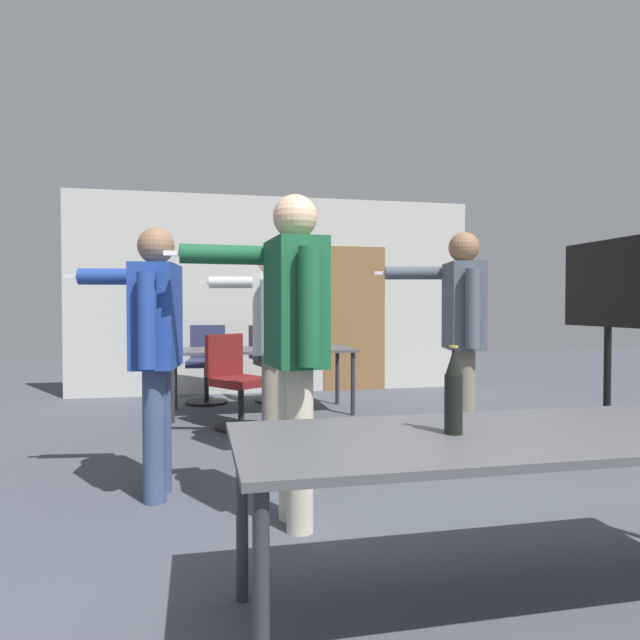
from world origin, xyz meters
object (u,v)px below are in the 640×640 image
person_center_tall (461,322)px  office_chair_far_right (270,366)px  person_left_plaid (154,336)px  person_near_casual (293,327)px  beer_bottle (454,392)px  office_chair_far_left (236,384)px  tv_screen (608,318)px  person_right_polo (269,328)px  office_chair_near_pushed (207,366)px  drink_cup (228,344)px

person_center_tall → office_chair_far_right: 3.22m
person_center_tall → person_left_plaid: bearing=113.9°
person_near_casual → beer_bottle: 1.18m
person_left_plaid → beer_bottle: bearing=-137.7°
person_near_casual → office_chair_far_left: 2.70m
office_chair_far_right → person_center_tall: bearing=11.7°
office_chair_far_right → tv_screen: bearing=30.4°
person_left_plaid → beer_bottle: person_left_plaid is taller
person_right_polo → person_center_tall: bearing=-91.2°
tv_screen → person_left_plaid: (-3.62, -0.43, -0.09)m
person_center_tall → office_chair_far_left: (-1.66, 1.53, -0.65)m
person_left_plaid → office_chair_far_left: (0.64, 1.97, -0.59)m
person_center_tall → office_chair_far_left: 2.35m
person_left_plaid → office_chair_far_right: bearing=-11.6°
tv_screen → person_left_plaid: bearing=-83.2°
office_chair_near_pushed → office_chair_far_right: 0.78m
person_right_polo → office_chair_far_right: size_ratio=1.77×
person_left_plaid → office_chair_near_pushed: 3.58m
person_center_tall → office_chair_far_left: bearing=60.3°
beer_bottle → person_right_polo: bearing=98.3°
person_left_plaid → person_center_tall: size_ratio=0.95×
tv_screen → person_center_tall: 1.32m
person_left_plaid → drink_cup: 2.73m
office_chair_far_left → beer_bottle: 3.76m
tv_screen → beer_bottle: bearing=-48.3°
person_left_plaid → office_chair_near_pushed: size_ratio=1.77×
tv_screen → person_near_casual: person_near_casual is taller
tv_screen → office_chair_far_left: (-2.98, 1.54, -0.68)m
tv_screen → person_right_polo: 2.82m
person_center_tall → person_right_polo: bearing=87.0°
office_chair_near_pushed → person_near_casual: bearing=100.7°
person_near_casual → office_chair_far_left: bearing=-1.5°
person_near_casual → beer_bottle: size_ratio=5.42×
person_center_tall → drink_cup: (-1.71, 2.21, -0.30)m
person_left_plaid → person_near_casual: bearing=-122.3°
office_chair_far_left → person_left_plaid: bearing=36.9°
tv_screen → person_left_plaid: size_ratio=1.04×
person_left_plaid → office_chair_far_left: size_ratio=1.84×
person_left_plaid → person_center_tall: (2.30, 0.44, 0.06)m
person_center_tall → drink_cup: bearing=50.7°
person_left_plaid → drink_cup: person_left_plaid is taller
person_near_casual → office_chair_near_pushed: size_ratio=1.89×
person_left_plaid → tv_screen: bearing=-76.0°
person_near_casual → office_chair_far_left: size_ratio=1.97×
person_center_tall → beer_bottle: size_ratio=5.34×
beer_bottle → person_center_tall: bearing=63.2°
tv_screen → office_chair_near_pushed: (-3.24, 3.08, -0.65)m
office_chair_far_left → drink_cup: office_chair_far_left is taller
person_center_tall → person_near_casual: size_ratio=0.98×
drink_cup → person_near_casual: bearing=-86.9°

